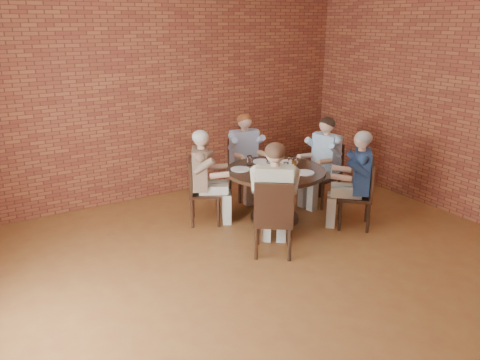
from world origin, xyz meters
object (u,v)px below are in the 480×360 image
chair_b (243,165)px  diner_c (205,178)px  diner_b (246,157)px  diner_d (274,199)px  chair_a (326,171)px  chair_c (199,188)px  smartphone (306,171)px  chair_d (274,216)px  diner_e (356,180)px  dining_table (275,185)px  diner_a (323,162)px  chair_e (362,192)px

chair_b → diner_c: diner_c is taller
diner_b → diner_d: (-0.70, -1.76, 0.02)m
chair_a → chair_c: size_ratio=1.02×
smartphone → diner_b: bearing=88.8°
chair_d → diner_e: diner_e is taller
chair_a → diner_b: diner_b is taller
diner_b → diner_c: (-0.98, -0.52, -0.01)m
diner_c → diner_d: 1.27m
chair_d → diner_c: bearing=-43.9°
dining_table → chair_a: 1.07m
diner_c → chair_a: bearing=-71.5°
dining_table → diner_e: 1.09m
chair_a → diner_c: diner_c is taller
chair_b → chair_c: bearing=-145.1°
chair_c → diner_d: (0.35, -1.28, 0.19)m
dining_table → diner_b: size_ratio=1.02×
chair_b → chair_d: chair_d is taller
diner_a → chair_d: 1.92m
dining_table → chair_e: 1.17m
chair_c → chair_e: bearing=-98.2°
smartphone → chair_d: bearing=-157.8°
diner_b → dining_table: bearing=-90.0°
chair_a → diner_a: bearing=-90.0°
diner_c → chair_b: bearing=-31.5°
diner_e → chair_d: bearing=-41.8°
dining_table → smartphone: bearing=-45.5°
chair_b → diner_e: (0.67, -1.79, 0.16)m
chair_b → diner_b: diner_b is taller
chair_d → chair_e: (1.50, 0.08, -0.01)m
diner_b → chair_e: 1.92m
chair_e → smartphone: chair_e is taller
diner_b → chair_d: diner_b is taller
diner_a → smartphone: diner_a is taller
chair_a → diner_d: 1.91m
dining_table → chair_c: (-0.94, 0.48, -0.03)m
diner_a → diner_e: size_ratio=1.00×
diner_b → chair_c: bearing=-148.6°
chair_c → diner_d: diner_d is taller
dining_table → smartphone: 0.48m
chair_d → diner_b: bearing=-76.0°
chair_a → chair_e: size_ratio=1.00×
diner_c → diner_e: diner_e is taller
dining_table → diner_d: size_ratio=0.98×
diner_c → chair_d: (0.23, -1.32, -0.13)m
chair_c → chair_d: 1.39m
chair_b → diner_d: bearing=-104.3°
chair_c → diner_e: 2.13m
diner_e → smartphone: bearing=-88.2°
chair_d → smartphone: chair_d is taller
chair_a → diner_a: (-0.09, -0.01, 0.16)m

